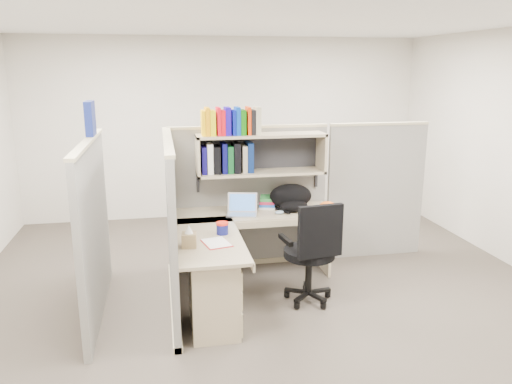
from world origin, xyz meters
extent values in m
plane|color=#39322C|center=(0.00, 0.00, 0.00)|extent=(6.00, 6.00, 0.00)
plane|color=beige|center=(0.00, 3.00, 1.35)|extent=(6.00, 0.00, 6.00)
plane|color=beige|center=(0.00, -3.00, 1.35)|extent=(6.00, 0.00, 6.00)
plane|color=white|center=(0.00, 0.00, 2.70)|extent=(6.00, 6.00, 0.00)
cube|color=slate|center=(0.00, 0.90, 0.80)|extent=(1.80, 0.06, 1.60)
cube|color=tan|center=(0.00, 0.90, 1.61)|extent=(1.80, 0.08, 0.03)
cube|color=slate|center=(-0.90, 0.00, 0.80)|extent=(0.06, 1.80, 1.60)
cube|color=tan|center=(-0.90, 0.00, 1.61)|extent=(0.08, 1.80, 0.03)
cube|color=slate|center=(-1.60, 0.00, 0.80)|extent=(0.06, 1.80, 1.60)
cube|color=slate|center=(1.55, 0.90, 0.80)|extent=(1.20, 0.06, 1.60)
cube|color=navy|center=(-1.60, 0.35, 1.79)|extent=(0.07, 0.27, 0.32)
cube|color=white|center=(-0.87, 0.15, 1.20)|extent=(0.00, 0.21, 0.28)
cube|color=tan|center=(0.10, 0.70, 1.55)|extent=(1.40, 0.34, 0.03)
cube|color=tan|center=(0.10, 0.70, 1.14)|extent=(1.40, 0.34, 0.03)
cube|color=tan|center=(-0.58, 0.70, 1.34)|extent=(0.03, 0.34, 0.44)
cube|color=tan|center=(0.78, 0.70, 1.34)|extent=(0.03, 0.34, 0.44)
cube|color=black|center=(0.10, 0.86, 1.34)|extent=(1.38, 0.01, 0.41)
cube|color=#EEAE05|center=(-0.52, 0.68, 1.69)|extent=(0.03, 0.20, 0.26)
cube|color=orange|center=(-0.48, 0.68, 1.71)|extent=(0.05, 0.20, 0.29)
cube|color=#E2CE04|center=(-0.42, 0.68, 1.69)|extent=(0.06, 0.20, 0.26)
cube|color=red|center=(-0.36, 0.68, 1.71)|extent=(0.04, 0.20, 0.29)
cube|color=red|center=(-0.32, 0.68, 1.69)|extent=(0.05, 0.20, 0.26)
cube|color=#18059A|center=(-0.27, 0.68, 1.71)|extent=(0.06, 0.20, 0.29)
cube|color=#041087|center=(-0.20, 0.68, 1.69)|extent=(0.04, 0.20, 0.26)
cube|color=#05349A|center=(-0.16, 0.68, 1.71)|extent=(0.04, 0.20, 0.29)
cube|color=#0E5A06|center=(-0.11, 0.68, 1.69)|extent=(0.06, 0.20, 0.26)
cube|color=red|center=(-0.04, 0.68, 1.71)|extent=(0.04, 0.20, 0.29)
cube|color=black|center=(0.00, 0.68, 1.69)|extent=(0.05, 0.20, 0.26)
cube|color=#B1AC88|center=(0.05, 0.68, 1.71)|extent=(0.06, 0.20, 0.29)
cube|color=#0C074D|center=(-0.52, 0.72, 1.30)|extent=(0.05, 0.24, 0.29)
cube|color=silver|center=(-0.46, 0.72, 1.31)|extent=(0.06, 0.24, 0.32)
cube|color=black|center=(-0.39, 0.72, 1.30)|extent=(0.07, 0.24, 0.29)
cube|color=#060745|center=(-0.30, 0.72, 1.31)|extent=(0.05, 0.24, 0.32)
cube|color=#09401A|center=(-0.24, 0.72, 1.30)|extent=(0.06, 0.24, 0.29)
cube|color=black|center=(-0.17, 0.72, 1.31)|extent=(0.07, 0.24, 0.32)
cube|color=gray|center=(-0.09, 0.72, 1.30)|extent=(0.05, 0.24, 0.29)
cube|color=#071A4D|center=(-0.03, 0.72, 1.31)|extent=(0.06, 0.24, 0.32)
cube|color=tan|center=(0.00, 0.57, 0.71)|extent=(1.74, 0.60, 0.03)
cube|color=tan|center=(-0.57, -0.20, 0.71)|extent=(0.60, 1.34, 0.03)
cube|color=tan|center=(0.00, 0.27, 0.68)|extent=(1.74, 0.02, 0.07)
cube|color=tan|center=(-0.27, -0.20, 0.68)|extent=(0.02, 1.34, 0.07)
cube|color=tan|center=(-0.57, -0.55, 0.34)|extent=(0.40, 0.55, 0.68)
cube|color=tan|center=(-0.36, -0.55, 0.54)|extent=(0.02, 0.50, 0.16)
cube|color=tan|center=(-0.36, -0.55, 0.36)|extent=(0.02, 0.50, 0.16)
cube|color=tan|center=(-0.36, -0.55, 0.14)|extent=(0.02, 0.50, 0.22)
cube|color=#B2B2B7|center=(-0.35, -0.55, 0.54)|extent=(0.01, 0.12, 0.01)
cube|color=tan|center=(0.80, 0.60, 0.35)|extent=(0.03, 0.55, 0.70)
cylinder|color=navy|center=(-0.43, -0.10, 0.78)|extent=(0.11, 0.11, 0.10)
cylinder|color=red|center=(-0.43, -0.10, 0.83)|extent=(0.12, 0.12, 0.02)
ellipsoid|color=#7F9DB5|center=(0.25, 0.44, 0.75)|extent=(0.11, 0.10, 0.04)
cylinder|color=white|center=(-0.05, 0.73, 0.79)|extent=(0.10, 0.10, 0.11)
cylinder|color=black|center=(0.40, -0.18, 0.51)|extent=(0.50, 0.50, 0.08)
cube|color=black|center=(0.43, -0.40, 0.80)|extent=(0.44, 0.11, 0.50)
cylinder|color=black|center=(0.40, -0.18, 0.30)|extent=(0.06, 0.06, 0.43)
cylinder|color=black|center=(0.40, -0.18, 0.05)|extent=(0.47, 0.47, 0.11)
cube|color=black|center=(0.16, -0.21, 0.67)|extent=(0.08, 0.28, 0.04)
cube|color=black|center=(0.65, -0.14, 0.67)|extent=(0.08, 0.28, 0.04)
camera|label=1|loc=(-0.96, -4.54, 2.25)|focal=35.00mm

